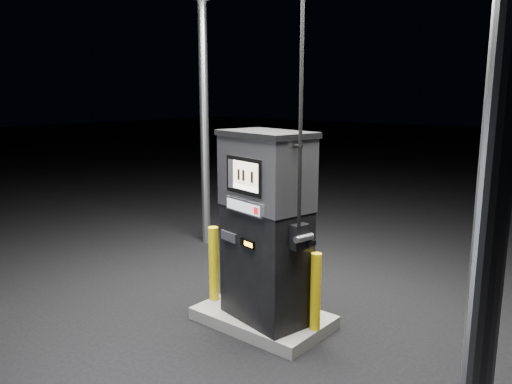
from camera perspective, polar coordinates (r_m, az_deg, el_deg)
The scene contains 5 objects.
ground at distance 6.39m, azimuth 0.79°, elevation -14.76°, with size 80.00×80.00×0.00m, color black.
pump_island at distance 6.36m, azimuth 0.79°, elevation -14.15°, with size 1.60×1.00×0.15m, color slate.
fuel_dispenser at distance 5.78m, azimuth 1.13°, elevation -3.83°, with size 1.29×0.88×4.64m.
bollard_left at distance 6.53m, azimuth -4.86°, elevation -8.16°, with size 0.13×0.13×0.97m, color yellow.
bollard_right at distance 5.77m, azimuth 6.82°, elevation -11.25°, with size 0.12×0.12×0.90m, color yellow.
Camera 1 is at (3.60, -4.48, 2.80)m, focal length 35.00 mm.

